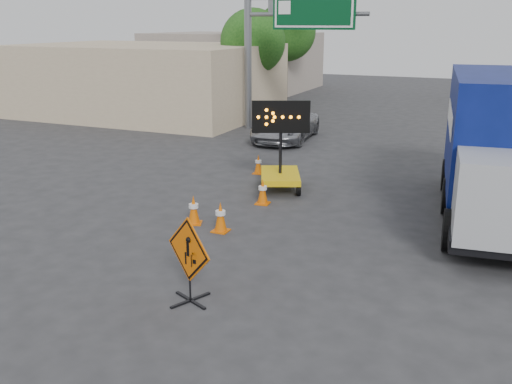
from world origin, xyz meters
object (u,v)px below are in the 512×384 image
Objects in this scene: pickup_truck at (286,125)px; box_truck at (499,156)px; construction_sign at (189,258)px; arrow_board at (280,170)px.

box_truck is (9.15, -7.91, 1.10)m from pickup_truck.
box_truck reaches higher than pickup_truck.
pickup_truck is at bearing 132.69° from box_truck.
pickup_truck is (-3.92, 15.62, -0.24)m from construction_sign.
arrow_board is at bearing 123.17° from construction_sign.
box_truck reaches higher than construction_sign.
construction_sign is 0.60× the size of arrow_board.
box_truck is at bearing -45.84° from pickup_truck.
pickup_truck is at bearing 128.56° from construction_sign.
construction_sign is at bearing -80.88° from pickup_truck.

